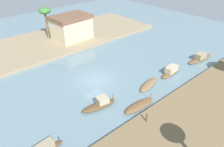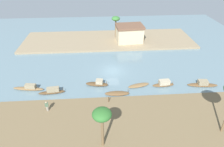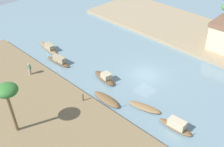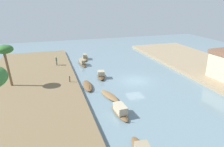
% 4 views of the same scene
% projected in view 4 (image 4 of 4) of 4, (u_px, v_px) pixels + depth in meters
% --- Properties ---
extents(river_water, '(72.31, 72.31, 0.00)m').
position_uv_depth(river_water, '(135.00, 81.00, 31.15)').
color(river_water, slate).
rests_on(river_water, ground).
extents(riverbank_left, '(42.74, 12.69, 0.48)m').
position_uv_depth(riverbank_left, '(30.00, 92.00, 26.88)').
color(riverbank_left, brown).
rests_on(riverbank_left, ground).
extents(riverbank_right, '(42.74, 12.69, 0.48)m').
position_uv_depth(riverbank_right, '(216.00, 70.00, 35.26)').
color(riverbank_right, '#937F60').
rests_on(riverbank_right, ground).
extents(sampan_near_left_bank, '(3.85, 1.24, 1.14)m').
position_uv_depth(sampan_near_left_bank, '(120.00, 111.00, 21.86)').
color(sampan_near_left_bank, brown).
rests_on(sampan_near_left_bank, river_water).
extents(sampan_open_hull, '(4.33, 1.21, 1.14)m').
position_uv_depth(sampan_open_hull, '(82.00, 63.00, 38.53)').
color(sampan_open_hull, brown).
rests_on(sampan_open_hull, river_water).
extents(sampan_with_tall_canopy, '(4.05, 1.80, 1.18)m').
position_uv_depth(sampan_with_tall_canopy, '(101.00, 75.00, 32.36)').
color(sampan_with_tall_canopy, brown).
rests_on(sampan_with_tall_canopy, river_water).
extents(sampan_downstream_large, '(4.03, 1.33, 1.04)m').
position_uv_depth(sampan_downstream_large, '(87.00, 86.00, 28.81)').
color(sampan_downstream_large, brown).
rests_on(sampan_downstream_large, river_water).
extents(sampan_midstream, '(4.03, 1.97, 0.39)m').
position_uv_depth(sampan_midstream, '(110.00, 96.00, 25.87)').
color(sampan_midstream, brown).
rests_on(sampan_midstream, river_water).
extents(sampan_with_red_awning, '(5.38, 1.68, 1.08)m').
position_uv_depth(sampan_with_red_awning, '(85.00, 57.00, 42.58)').
color(sampan_with_red_awning, brown).
rests_on(sampan_with_red_awning, river_water).
extents(person_on_near_bank, '(0.48, 0.39, 1.60)m').
position_uv_depth(person_on_near_bank, '(56.00, 61.00, 36.75)').
color(person_on_near_bank, gray).
rests_on(person_on_near_bank, riverbank_left).
extents(mooring_post, '(0.14, 0.14, 0.87)m').
position_uv_depth(mooring_post, '(70.00, 79.00, 29.29)').
color(mooring_post, '#4C3823').
rests_on(mooring_post, riverbank_left).
extents(palm_tree_left_near, '(2.10, 2.10, 5.59)m').
position_uv_depth(palm_tree_left_near, '(5.00, 51.00, 26.63)').
color(palm_tree_left_near, brown).
rests_on(palm_tree_left_near, riverbank_left).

